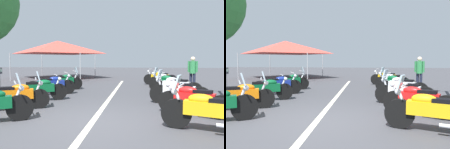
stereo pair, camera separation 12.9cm
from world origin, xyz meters
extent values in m
plane|color=#424247|center=(0.00, 0.00, 0.00)|extent=(80.00, 80.00, 0.00)
cube|color=beige|center=(3.24, 0.00, 0.00)|extent=(14.98, 0.16, 0.01)
cylinder|color=black|center=(-0.06, 1.88, 0.33)|extent=(0.49, 0.64, 0.67)
cylinder|color=silver|center=(-0.09, 1.93, 0.63)|extent=(0.22, 0.28, 0.58)
cylinder|color=silver|center=(-0.11, 1.97, 0.99)|extent=(0.54, 0.38, 0.04)
sphere|color=silver|center=(-0.03, 1.84, 0.83)|extent=(0.14, 0.14, 0.14)
cube|color=silver|center=(-0.07, 1.90, 1.06)|extent=(0.37, 0.30, 0.32)
cylinder|color=black|center=(1.34, 2.02, 0.31)|extent=(0.41, 0.62, 0.63)
cube|color=orange|center=(1.01, 2.68, 0.49)|extent=(0.76, 1.13, 0.30)
ellipsoid|color=orange|center=(1.09, 2.52, 0.69)|extent=(0.47, 0.58, 0.22)
cube|color=black|center=(0.91, 2.88, 0.67)|extent=(0.45, 0.55, 0.12)
cylinder|color=silver|center=(1.32, 2.07, 0.61)|extent=(0.19, 0.29, 0.58)
cylinder|color=silver|center=(1.30, 2.11, 0.97)|extent=(0.57, 0.31, 0.04)
sphere|color=silver|center=(1.37, 1.97, 0.81)|extent=(0.14, 0.14, 0.14)
cube|color=silver|center=(1.33, 2.04, 1.04)|extent=(0.38, 0.27, 0.32)
cylinder|color=black|center=(2.85, 1.95, 0.32)|extent=(0.44, 0.63, 0.64)
cylinder|color=black|center=(2.15, 3.21, 0.32)|extent=(0.44, 0.63, 0.64)
cube|color=#0C592D|center=(2.50, 2.58, 0.50)|extent=(0.78, 1.09, 0.30)
ellipsoid|color=#0C592D|center=(2.59, 2.42, 0.70)|extent=(0.48, 0.58, 0.22)
cube|color=black|center=(2.39, 2.77, 0.68)|extent=(0.46, 0.55, 0.12)
cylinder|color=silver|center=(2.82, 2.00, 0.62)|extent=(0.20, 0.29, 0.58)
cylinder|color=silver|center=(2.80, 2.03, 0.98)|extent=(0.56, 0.34, 0.04)
sphere|color=silver|center=(2.88, 1.90, 0.82)|extent=(0.14, 0.14, 0.14)
cylinder|color=silver|center=(2.44, 3.04, 0.22)|extent=(0.34, 0.52, 0.08)
cylinder|color=black|center=(4.34, 2.06, 0.33)|extent=(0.46, 0.63, 0.66)
cylinder|color=black|center=(3.56, 3.37, 0.33)|extent=(0.46, 0.63, 0.66)
cube|color=navy|center=(3.95, 2.72, 0.51)|extent=(0.83, 1.14, 0.30)
ellipsoid|color=navy|center=(4.05, 2.56, 0.71)|extent=(0.49, 0.58, 0.22)
cube|color=black|center=(3.84, 2.91, 0.69)|extent=(0.47, 0.55, 0.12)
cylinder|color=silver|center=(4.31, 2.11, 0.63)|extent=(0.21, 0.28, 0.58)
cylinder|color=silver|center=(4.29, 2.15, 0.99)|extent=(0.55, 0.35, 0.04)
sphere|color=silver|center=(4.37, 2.02, 0.83)|extent=(0.14, 0.14, 0.14)
cylinder|color=silver|center=(3.87, 3.20, 0.23)|extent=(0.35, 0.51, 0.08)
cylinder|color=black|center=(5.87, 2.11, 0.32)|extent=(0.46, 0.61, 0.63)
cylinder|color=black|center=(5.14, 3.26, 0.32)|extent=(0.46, 0.61, 0.63)
cube|color=#0C592D|center=(5.51, 2.68, 0.50)|extent=(0.79, 1.02, 0.30)
ellipsoid|color=#0C592D|center=(5.60, 2.53, 0.70)|extent=(0.50, 0.58, 0.22)
cube|color=black|center=(5.39, 2.87, 0.68)|extent=(0.48, 0.54, 0.12)
cylinder|color=silver|center=(5.84, 2.16, 0.62)|extent=(0.21, 0.28, 0.58)
cylinder|color=silver|center=(5.81, 2.20, 0.98)|extent=(0.55, 0.37, 0.04)
sphere|color=silver|center=(5.89, 2.07, 0.82)|extent=(0.14, 0.14, 0.14)
cylinder|color=silver|center=(5.44, 3.12, 0.22)|extent=(0.36, 0.51, 0.08)
cube|color=silver|center=(5.86, 2.13, 1.05)|extent=(0.37, 0.30, 0.32)
cylinder|color=black|center=(-0.22, -2.01, 0.34)|extent=(0.37, 0.68, 0.67)
cube|color=#EAB214|center=(-0.46, -2.66, 0.52)|extent=(0.63, 1.08, 0.30)
ellipsoid|color=#EAB214|center=(-0.40, -2.49, 0.72)|extent=(0.43, 0.58, 0.22)
cube|color=black|center=(-0.54, -2.87, 0.70)|extent=(0.41, 0.54, 0.12)
cylinder|color=silver|center=(-0.24, -2.07, 0.64)|extent=(0.17, 0.30, 0.58)
cylinder|color=silver|center=(-0.25, -2.10, 1.00)|extent=(0.59, 0.25, 0.04)
sphere|color=silver|center=(-0.20, -1.96, 0.84)|extent=(0.14, 0.14, 0.14)
cube|color=silver|center=(-0.22, -2.03, 1.07)|extent=(0.38, 0.24, 0.32)
cylinder|color=black|center=(1.29, -2.07, 0.32)|extent=(0.42, 0.64, 0.65)
cylinder|color=black|center=(0.64, -3.33, 0.32)|extent=(0.42, 0.64, 0.65)
cube|color=red|center=(0.96, -2.70, 0.50)|extent=(0.74, 1.09, 0.30)
ellipsoid|color=red|center=(1.05, -2.54, 0.70)|extent=(0.47, 0.58, 0.22)
cube|color=black|center=(0.86, -2.90, 0.68)|extent=(0.45, 0.55, 0.12)
cylinder|color=silver|center=(1.26, -2.12, 0.62)|extent=(0.19, 0.29, 0.58)
cylinder|color=silver|center=(1.24, -2.16, 0.98)|extent=(0.57, 0.32, 0.04)
sphere|color=silver|center=(1.31, -2.03, 0.82)|extent=(0.14, 0.14, 0.14)
cylinder|color=silver|center=(0.61, -3.00, 0.23)|extent=(0.32, 0.53, 0.08)
cylinder|color=black|center=(2.67, -1.90, 0.34)|extent=(0.37, 0.68, 0.67)
cylinder|color=black|center=(2.16, -3.21, 0.34)|extent=(0.37, 0.68, 0.67)
cube|color=white|center=(2.42, -2.56, 0.52)|extent=(0.65, 1.10, 0.30)
ellipsoid|color=white|center=(2.48, -2.39, 0.72)|extent=(0.43, 0.58, 0.22)
cube|color=black|center=(2.34, -2.76, 0.70)|extent=(0.42, 0.54, 0.12)
cylinder|color=silver|center=(2.65, -1.96, 0.64)|extent=(0.17, 0.30, 0.58)
cylinder|color=silver|center=(2.64, -2.00, 1.00)|extent=(0.59, 0.26, 0.04)
sphere|color=silver|center=(2.69, -1.86, 0.84)|extent=(0.14, 0.14, 0.14)
cylinder|color=silver|center=(2.10, -2.89, 0.24)|extent=(0.27, 0.54, 0.08)
cube|color=silver|center=(2.67, -1.92, 1.07)|extent=(0.38, 0.24, 0.32)
cylinder|color=black|center=(4.42, -2.10, 0.33)|extent=(0.44, 0.65, 0.67)
cylinder|color=black|center=(3.73, -3.39, 0.33)|extent=(0.44, 0.65, 0.67)
cube|color=white|center=(4.07, -2.74, 0.51)|extent=(0.77, 1.11, 0.30)
ellipsoid|color=white|center=(4.16, -2.58, 0.71)|extent=(0.48, 0.58, 0.22)
cube|color=black|center=(3.97, -2.94, 0.69)|extent=(0.46, 0.55, 0.12)
cylinder|color=silver|center=(4.39, -2.15, 0.63)|extent=(0.20, 0.29, 0.58)
cylinder|color=silver|center=(4.37, -2.18, 0.99)|extent=(0.57, 0.33, 0.04)
sphere|color=silver|center=(4.44, -2.05, 0.83)|extent=(0.14, 0.14, 0.14)
cylinder|color=silver|center=(3.71, -3.04, 0.23)|extent=(0.33, 0.52, 0.08)
cylinder|color=black|center=(5.74, -2.02, 0.32)|extent=(0.35, 0.64, 0.63)
cylinder|color=black|center=(5.24, -3.36, 0.32)|extent=(0.35, 0.64, 0.63)
cube|color=#0C592D|center=(5.49, -2.69, 0.50)|extent=(0.64, 1.12, 0.30)
ellipsoid|color=#0C592D|center=(5.55, -2.52, 0.70)|extent=(0.43, 0.58, 0.22)
cube|color=black|center=(5.41, -2.90, 0.68)|extent=(0.41, 0.54, 0.12)
cylinder|color=silver|center=(5.72, -2.08, 0.62)|extent=(0.17, 0.30, 0.58)
cylinder|color=silver|center=(5.70, -2.12, 0.98)|extent=(0.59, 0.25, 0.04)
sphere|color=silver|center=(5.76, -1.98, 0.82)|extent=(0.14, 0.14, 0.14)
cylinder|color=silver|center=(5.17, -3.03, 0.22)|extent=(0.27, 0.54, 0.08)
cube|color=silver|center=(5.73, -2.04, 1.05)|extent=(0.38, 0.24, 0.32)
cylinder|color=black|center=(7.29, -2.05, 0.30)|extent=(0.37, 0.61, 0.61)
cylinder|color=black|center=(6.73, -3.31, 0.30)|extent=(0.37, 0.61, 0.61)
cube|color=white|center=(7.01, -2.68, 0.48)|extent=(0.68, 1.07, 0.30)
ellipsoid|color=white|center=(7.08, -2.52, 0.68)|extent=(0.45, 0.58, 0.22)
cube|color=black|center=(6.92, -2.88, 0.66)|extent=(0.43, 0.54, 0.12)
cylinder|color=silver|center=(7.26, -2.11, 0.60)|extent=(0.18, 0.29, 0.58)
cylinder|color=silver|center=(7.25, -2.14, 0.96)|extent=(0.58, 0.29, 0.04)
sphere|color=silver|center=(7.31, -2.01, 0.80)|extent=(0.14, 0.14, 0.14)
cylinder|color=silver|center=(6.68, -2.99, 0.21)|extent=(0.30, 0.53, 0.08)
cylinder|color=black|center=(8.66, -1.85, 0.33)|extent=(0.35, 0.68, 0.67)
cylinder|color=black|center=(8.19, -3.20, 0.33)|extent=(0.35, 0.68, 0.67)
cube|color=#EAB214|center=(8.42, -2.52, 0.51)|extent=(0.62, 1.11, 0.30)
ellipsoid|color=#EAB214|center=(8.48, -2.35, 0.71)|extent=(0.42, 0.58, 0.22)
cube|color=black|center=(8.35, -2.73, 0.69)|extent=(0.40, 0.54, 0.12)
cylinder|color=silver|center=(8.64, -1.91, 0.63)|extent=(0.16, 0.30, 0.58)
cylinder|color=silver|center=(8.62, -1.94, 0.99)|extent=(0.60, 0.24, 0.04)
sphere|color=silver|center=(8.67, -1.80, 0.83)|extent=(0.14, 0.14, 0.14)
cylinder|color=silver|center=(8.11, -2.87, 0.23)|extent=(0.26, 0.55, 0.08)
cylinder|color=slate|center=(1.84, 3.73, 0.55)|extent=(0.06, 0.06, 1.10)
cube|color=#B2D8BF|center=(1.85, 3.67, 1.20)|extent=(0.10, 0.02, 0.12)
cylinder|color=#1E2338|center=(6.58, -3.93, 0.43)|extent=(0.14, 0.14, 0.86)
cylinder|color=#1E2338|center=(6.48, -4.08, 0.43)|extent=(0.14, 0.14, 0.86)
cylinder|color=#338C4C|center=(6.53, -4.01, 1.18)|extent=(0.32, 0.32, 0.64)
cylinder|color=#338C4C|center=(6.66, -3.83, 1.21)|extent=(0.09, 0.09, 0.58)
cylinder|color=#338C4C|center=(6.40, -4.19, 1.21)|extent=(0.09, 0.09, 0.58)
sphere|color=beige|center=(6.53, -4.01, 1.62)|extent=(0.23, 0.23, 0.23)
pyramid|color=#E54C3F|center=(12.51, 5.65, 2.65)|extent=(5.98, 5.98, 1.10)
cylinder|color=#B2B2B7|center=(15.20, 8.34, 1.05)|extent=(0.06, 0.06, 2.10)
cylinder|color=#B2B2B7|center=(15.20, 2.96, 1.05)|extent=(0.06, 0.06, 2.10)
cylinder|color=#B2B2B7|center=(9.82, 8.34, 1.05)|extent=(0.06, 0.06, 2.10)
cylinder|color=#B2B2B7|center=(9.82, 2.96, 1.05)|extent=(0.06, 0.06, 2.10)
camera|label=1|loc=(-5.20, -1.13, 1.56)|focal=34.48mm
camera|label=2|loc=(-5.20, -1.25, 1.56)|focal=34.48mm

